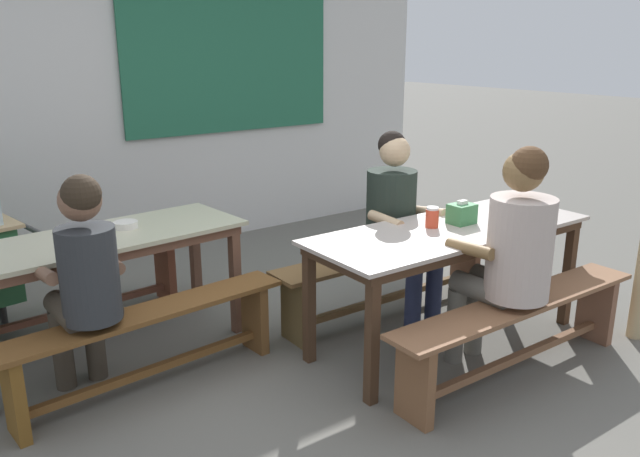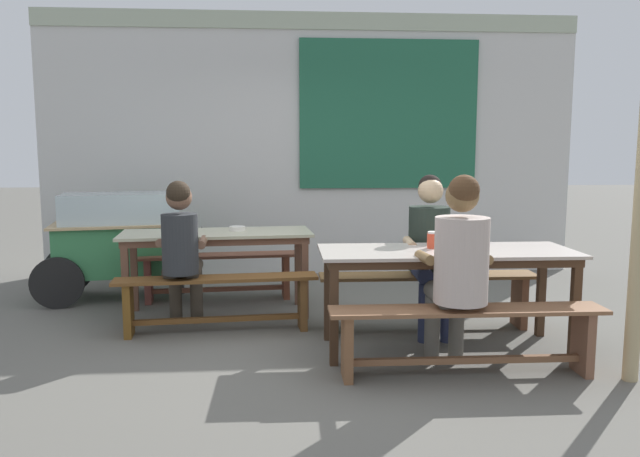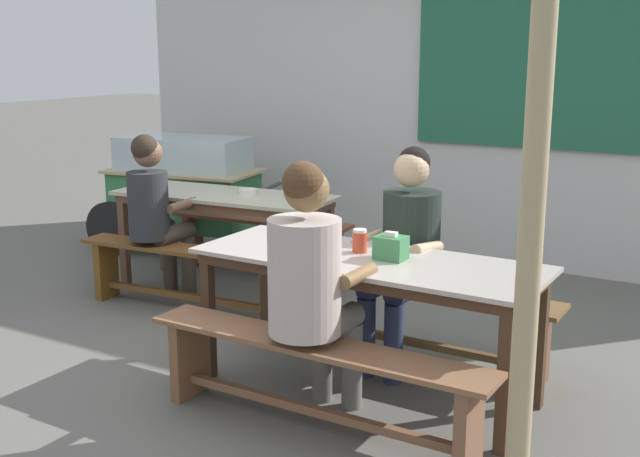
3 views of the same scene
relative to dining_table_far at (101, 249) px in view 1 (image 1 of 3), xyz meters
The scene contains 14 objects.
ground_plane 1.50m from the dining_table_far, 43.18° to the right, with size 40.00×40.00×0.00m, color #626058.
backdrop_wall 2.32m from the dining_table_far, 61.51° to the left, with size 6.38×0.23×3.10m.
dining_table_far is the anchor object (origin of this frame).
dining_table_near 2.13m from the dining_table_far, 31.63° to the right, with size 1.91×0.72×0.77m.
bench_far_back 0.67m from the dining_table_far, 94.84° to the left, with size 1.62×0.40×0.47m.
bench_far_front 0.67m from the dining_table_far, 85.16° to the right, with size 1.68×0.39×0.47m.
bench_near_back 1.94m from the dining_table_far, 17.19° to the right, with size 1.84×0.31×0.47m.
bench_near_front 2.49m from the dining_table_far, 42.75° to the right, with size 1.85×0.30×0.47m.
person_right_near_table 1.92m from the dining_table_far, 19.18° to the right, with size 0.47×0.60×1.31m.
person_left_back_turned 0.56m from the dining_table_far, 115.77° to the right, with size 0.41×0.53×1.27m.
person_near_front 2.38m from the dining_table_far, 42.63° to the right, with size 0.47×0.57×1.36m.
tissue_box 2.23m from the dining_table_far, 29.40° to the right, with size 0.16×0.13×0.15m.
condiment_jar 2.02m from the dining_table_far, 31.14° to the right, with size 0.08×0.08×0.13m.
soup_bowl 0.22m from the dining_table_far, 19.86° to the left, with size 0.15×0.15×0.04m, color silver.
Camera 1 is at (-2.05, -2.77, 1.88)m, focal length 35.68 mm.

